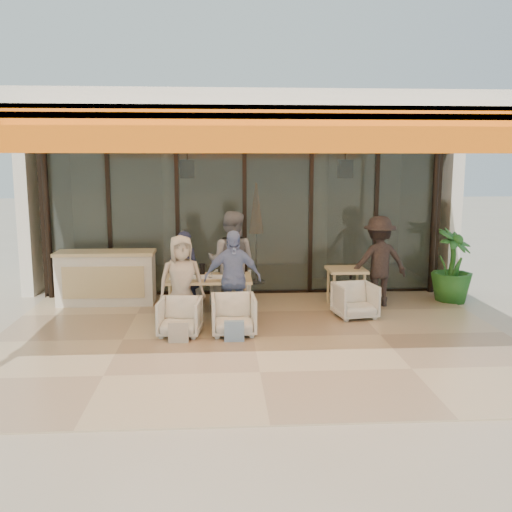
{
  "coord_description": "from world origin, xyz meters",
  "views": [
    {
      "loc": [
        -0.49,
        -8.5,
        2.72
      ],
      "look_at": [
        0.1,
        0.9,
        1.15
      ],
      "focal_mm": 40.0,
      "sensor_mm": 36.0,
      "label": 1
    }
  ],
  "objects_px": {
    "host_counter": "(106,278)",
    "diner_navy": "(185,272)",
    "side_chair": "(355,299)",
    "diner_periwinkle": "(233,279)",
    "dining_table": "(207,280)",
    "chair_far_left": "(187,291)",
    "chair_far_right": "(231,287)",
    "chair_near_right": "(233,313)",
    "potted_palm": "(452,266)",
    "standing_woman": "(379,262)",
    "side_table": "(346,274)",
    "diner_cream": "(181,282)",
    "diner_grey": "(231,262)",
    "chair_near_left": "(180,315)"
  },
  "relations": [
    {
      "from": "host_counter",
      "to": "diner_navy",
      "type": "bearing_deg",
      "value": -23.98
    },
    {
      "from": "side_chair",
      "to": "diner_periwinkle",
      "type": "bearing_deg",
      "value": 179.58
    },
    {
      "from": "dining_table",
      "to": "chair_far_left",
      "type": "height_order",
      "value": "dining_table"
    },
    {
      "from": "chair_far_right",
      "to": "diner_periwinkle",
      "type": "relative_size",
      "value": 0.45
    },
    {
      "from": "diner_navy",
      "to": "chair_near_right",
      "type": "bearing_deg",
      "value": 136.13
    },
    {
      "from": "chair_near_right",
      "to": "potted_palm",
      "type": "bearing_deg",
      "value": 21.87
    },
    {
      "from": "chair_far_left",
      "to": "diner_navy",
      "type": "relative_size",
      "value": 0.39
    },
    {
      "from": "chair_far_right",
      "to": "diner_periwinkle",
      "type": "height_order",
      "value": "diner_periwinkle"
    },
    {
      "from": "host_counter",
      "to": "standing_woman",
      "type": "distance_m",
      "value": 5.17
    },
    {
      "from": "chair_far_right",
      "to": "side_table",
      "type": "height_order",
      "value": "side_table"
    },
    {
      "from": "chair_far_right",
      "to": "chair_near_right",
      "type": "height_order",
      "value": "chair_far_right"
    },
    {
      "from": "chair_far_left",
      "to": "diner_navy",
      "type": "xyz_separation_m",
      "value": [
        0.0,
        -0.5,
        0.46
      ]
    },
    {
      "from": "chair_far_left",
      "to": "diner_periwinkle",
      "type": "height_order",
      "value": "diner_periwinkle"
    },
    {
      "from": "diner_cream",
      "to": "potted_palm",
      "type": "relative_size",
      "value": 1.08
    },
    {
      "from": "dining_table",
      "to": "potted_palm",
      "type": "xyz_separation_m",
      "value": [
        4.72,
        0.94,
        0.03
      ]
    },
    {
      "from": "chair_near_right",
      "to": "diner_navy",
      "type": "bearing_deg",
      "value": 119.06
    },
    {
      "from": "chair_near_right",
      "to": "side_table",
      "type": "bearing_deg",
      "value": 34.69
    },
    {
      "from": "side_table",
      "to": "side_chair",
      "type": "distance_m",
      "value": 0.81
    },
    {
      "from": "standing_woman",
      "to": "diner_grey",
      "type": "bearing_deg",
      "value": -1.77
    },
    {
      "from": "diner_navy",
      "to": "standing_woman",
      "type": "distance_m",
      "value": 3.62
    },
    {
      "from": "diner_periwinkle",
      "to": "standing_woman",
      "type": "bearing_deg",
      "value": 18.22
    },
    {
      "from": "chair_far_left",
      "to": "chair_far_right",
      "type": "height_order",
      "value": "chair_far_right"
    },
    {
      "from": "diner_navy",
      "to": "side_chair",
      "type": "xyz_separation_m",
      "value": [
        2.99,
        -0.56,
        -0.41
      ]
    },
    {
      "from": "side_table",
      "to": "standing_woman",
      "type": "height_order",
      "value": "standing_woman"
    },
    {
      "from": "diner_grey",
      "to": "potted_palm",
      "type": "distance_m",
      "value": 4.33
    },
    {
      "from": "diner_grey",
      "to": "potted_palm",
      "type": "xyz_separation_m",
      "value": [
        4.3,
        0.49,
        -0.21
      ]
    },
    {
      "from": "host_counter",
      "to": "side_chair",
      "type": "distance_m",
      "value": 4.69
    },
    {
      "from": "diner_navy",
      "to": "diner_cream",
      "type": "distance_m",
      "value": 0.9
    },
    {
      "from": "side_chair",
      "to": "standing_woman",
      "type": "relative_size",
      "value": 0.4
    },
    {
      "from": "diner_periwinkle",
      "to": "side_chair",
      "type": "height_order",
      "value": "diner_periwinkle"
    },
    {
      "from": "side_chair",
      "to": "standing_woman",
      "type": "bearing_deg",
      "value": 42.13
    },
    {
      "from": "dining_table",
      "to": "standing_woman",
      "type": "bearing_deg",
      "value": 11.88
    },
    {
      "from": "host_counter",
      "to": "side_chair",
      "type": "height_order",
      "value": "host_counter"
    },
    {
      "from": "standing_woman",
      "to": "chair_far_left",
      "type": "bearing_deg",
      "value": -10.79
    },
    {
      "from": "diner_navy",
      "to": "chair_near_left",
      "type": "bearing_deg",
      "value": 105.17
    },
    {
      "from": "diner_navy",
      "to": "diner_periwinkle",
      "type": "bearing_deg",
      "value": 148.19
    },
    {
      "from": "chair_far_right",
      "to": "chair_near_left",
      "type": "relative_size",
      "value": 1.09
    },
    {
      "from": "side_chair",
      "to": "host_counter",
      "type": "bearing_deg",
      "value": 155.15
    },
    {
      "from": "host_counter",
      "to": "standing_woman",
      "type": "height_order",
      "value": "standing_woman"
    },
    {
      "from": "chair_near_right",
      "to": "diner_grey",
      "type": "distance_m",
      "value": 1.51
    },
    {
      "from": "diner_cream",
      "to": "side_table",
      "type": "relative_size",
      "value": 2.06
    },
    {
      "from": "side_chair",
      "to": "potted_palm",
      "type": "relative_size",
      "value": 0.48
    },
    {
      "from": "diner_cream",
      "to": "side_table",
      "type": "xyz_separation_m",
      "value": [
        2.99,
        1.09,
        -0.13
      ]
    },
    {
      "from": "dining_table",
      "to": "diner_grey",
      "type": "xyz_separation_m",
      "value": [
        0.43,
        0.44,
        0.24
      ]
    },
    {
      "from": "host_counter",
      "to": "chair_far_left",
      "type": "height_order",
      "value": "host_counter"
    },
    {
      "from": "dining_table",
      "to": "chair_near_left",
      "type": "distance_m",
      "value": 1.1
    },
    {
      "from": "side_table",
      "to": "diner_navy",
      "type": "bearing_deg",
      "value": -176.28
    },
    {
      "from": "chair_far_left",
      "to": "chair_near_right",
      "type": "xyz_separation_m",
      "value": [
        0.84,
        -1.9,
        0.06
      ]
    },
    {
      "from": "chair_far_right",
      "to": "potted_palm",
      "type": "height_order",
      "value": "potted_palm"
    },
    {
      "from": "dining_table",
      "to": "chair_far_right",
      "type": "distance_m",
      "value": 1.09
    }
  ]
}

